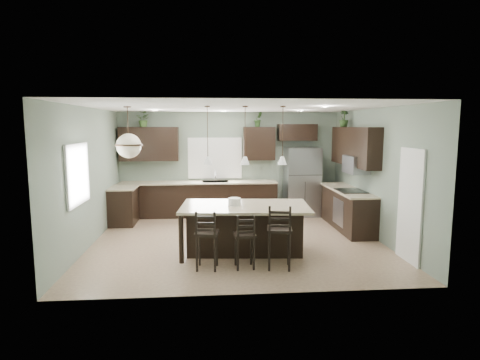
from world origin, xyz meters
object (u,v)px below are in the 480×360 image
Objects in this scene: bar_stool_center at (245,241)px; bar_stool_left at (207,239)px; kitchen_island at (245,229)px; serving_dish at (235,202)px; plant_back_left at (144,119)px; bar_stool_right at (279,236)px; refrigerator at (302,182)px.

bar_stool_left is at bearing 176.44° from bar_stool_center.
serving_dish reaches higher than kitchen_island.
plant_back_left is (-2.27, 4.21, 2.12)m from bar_stool_center.
bar_stool_right reaches higher than serving_dish.
plant_back_left reaches higher than serving_dish.
bar_stool_center is (0.11, -0.88, -0.52)m from serving_dish.
plant_back_left is at bearing 118.57° from bar_stool_left.
serving_dish is 0.60× the size of plant_back_left.
kitchen_island is at bearing 80.66° from bar_stool_center.
refrigerator reaches higher than bar_stool_right.
kitchen_island is 2.52× the size of bar_stool_center.
bar_stool_left is (-2.58, -3.97, -0.41)m from refrigerator.
refrigerator is at bearing -3.26° from plant_back_left.
kitchen_island is at bearing -54.83° from plant_back_left.
kitchen_island is 1.13m from bar_stool_left.
serving_dish is 1.25m from bar_stool_right.
refrigerator reaches higher than serving_dish.
kitchen_island is at bearing 127.44° from bar_stool_right.
bar_stool_right is at bearing -56.87° from kitchen_island.
kitchen_island is 0.87m from bar_stool_center.
serving_dish is at bearing -57.04° from plant_back_left.
serving_dish reaches higher than bar_stool_left.
serving_dish is at bearing 180.00° from kitchen_island.
kitchen_island is at bearing -4.70° from serving_dish.
bar_stool_right is at bearing -56.20° from plant_back_left.
plant_back_left is at bearing 114.82° from bar_stool_center.
serving_dish is at bearing 66.24° from bar_stool_left.
kitchen_island is 10.06× the size of serving_dish.
bar_stool_right is at bearing -9.56° from bar_stool_center.
bar_stool_left is 4.97m from plant_back_left.
bar_stool_left is at bearing -173.88° from bar_stool_right.
refrigerator is 7.71× the size of serving_dish.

